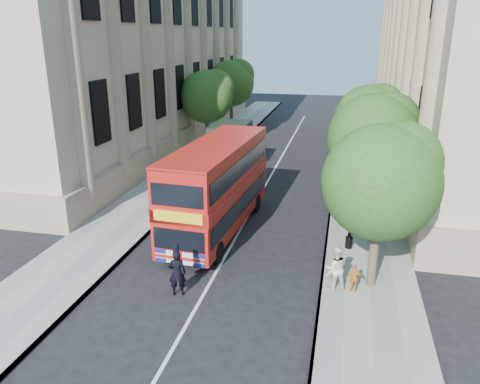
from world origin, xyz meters
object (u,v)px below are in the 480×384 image
Objects in this scene: box_van at (227,151)px; police_constable at (177,273)px; lamp_post at (353,195)px; woman_pedestrian at (336,268)px; double_decker_bus at (217,185)px.

box_van is 15.30m from police_constable.
lamp_post is 3.03× the size of police_constable.
lamp_post is 12.90m from box_van.
woman_pedestrian reaches higher than police_constable.
woman_pedestrian is (5.42, 1.46, 0.08)m from police_constable.
police_constable is (-5.90, -5.00, -1.66)m from lamp_post.
lamp_post is at bearing -51.87° from box_van.
box_van is at bearing 105.44° from double_decker_bus.
box_van is (-7.90, 10.15, -0.95)m from lamp_post.
lamp_post is at bearing -113.45° from woman_pedestrian.
police_constable is (2.01, -15.15, -0.70)m from box_van.
police_constable is 5.61m from woman_pedestrian.
lamp_post reaches higher than woman_pedestrian.
lamp_post is 3.91m from woman_pedestrian.
double_decker_bus is 1.62× the size of box_van.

